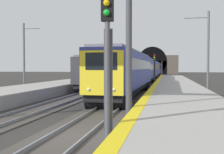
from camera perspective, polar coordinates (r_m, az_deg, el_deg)
name	(u,v)px	position (r m, az deg, el deg)	size (l,w,h in m)	color
ground_plane	(69,138)	(11.35, -8.52, -12.07)	(320.00, 320.00, 0.00)	#302D2B
platform_right	(193,131)	(10.66, 15.90, -10.42)	(112.00, 4.83, 0.95)	#9E9B93
platform_right_edge_strip	(132,116)	(10.61, 4.07, -7.78)	(112.00, 0.50, 0.01)	yellow
track_main_line	(69,137)	(11.34, -8.52, -11.87)	(160.00, 3.06, 0.21)	#423D38
train_main_approaching	(148,69)	(55.91, 7.22, 1.56)	(78.02, 3.30, 4.21)	navy
train_adjacent_platform	(127,70)	(58.19, 3.05, 1.51)	(60.54, 3.24, 4.94)	#333338
railway_signal_near	(107,54)	(8.97, -0.92, 4.65)	(0.39, 0.38, 5.23)	#4C4C54
railway_signal_mid	(155,67)	(42.66, 8.53, 2.09)	(0.39, 0.38, 4.72)	#38383D
railway_signal_far	(162,67)	(101.90, 9.97, 2.02)	(0.39, 0.38, 5.07)	#4C4C54
overhead_signal_gantry	(42,8)	(14.33, -13.83, 13.24)	(0.70, 8.62, 7.41)	#3F3F47
tunnel_portal	(152,65)	(115.95, 8.11, 2.44)	(2.85, 20.40, 11.43)	#51473D
catenary_mast_near	(24,57)	(32.76, -17.18, 3.85)	(0.22, 1.96, 7.58)	#595B60
catenary_mast_far	(208,53)	(27.95, 18.63, 4.61)	(0.22, 2.30, 7.97)	#595B60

